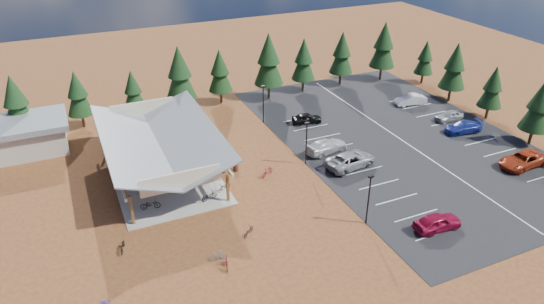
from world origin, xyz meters
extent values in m
plane|color=#5F2A19|center=(0.00, 0.00, 0.00)|extent=(140.00, 140.00, 0.00)
cube|color=black|center=(18.50, 3.00, 0.02)|extent=(27.00, 44.00, 0.04)
cube|color=gray|center=(-10.00, 7.00, 0.05)|extent=(10.60, 18.60, 0.10)
cube|color=brown|center=(-14.60, -1.40, 1.60)|extent=(0.25, 0.25, 3.00)
cube|color=brown|center=(-14.60, 2.80, 1.60)|extent=(0.25, 0.25, 3.00)
cube|color=brown|center=(-14.60, 7.00, 1.60)|extent=(0.25, 0.25, 3.00)
cube|color=brown|center=(-14.60, 11.20, 1.60)|extent=(0.25, 0.25, 3.00)
cube|color=brown|center=(-14.60, 15.40, 1.60)|extent=(0.25, 0.25, 3.00)
cube|color=brown|center=(-5.40, -1.40, 1.60)|extent=(0.25, 0.25, 3.00)
cube|color=brown|center=(-5.40, 2.80, 1.60)|extent=(0.25, 0.25, 3.00)
cube|color=brown|center=(-5.40, 7.00, 1.60)|extent=(0.25, 0.25, 3.00)
cube|color=brown|center=(-5.40, 11.20, 1.60)|extent=(0.25, 0.25, 3.00)
cube|color=brown|center=(-5.40, 15.40, 1.60)|extent=(0.25, 0.25, 3.00)
cube|color=beige|center=(-15.00, 7.00, 3.10)|extent=(0.22, 18.00, 0.35)
cube|color=beige|center=(-5.00, 7.00, 3.10)|extent=(0.22, 18.00, 0.35)
cube|color=slate|center=(-12.90, 7.00, 4.00)|extent=(5.85, 19.40, 2.13)
cube|color=slate|center=(-7.10, 7.00, 4.00)|extent=(5.85, 19.40, 2.13)
cube|color=beige|center=(-10.00, -2.00, 3.90)|extent=(7.50, 0.15, 1.80)
cube|color=beige|center=(-10.00, 16.00, 3.90)|extent=(7.50, 0.15, 1.80)
cube|color=#ADA593|center=(-24.00, 18.00, 1.60)|extent=(10.00, 6.00, 3.20)
cube|color=slate|center=(-24.00, 18.00, 3.55)|extent=(11.00, 7.00, 0.70)
cylinder|color=black|center=(5.00, -10.00, 2.50)|extent=(0.14, 0.14, 5.00)
cube|color=black|center=(5.00, -10.00, 5.05)|extent=(0.50, 0.25, 0.18)
cylinder|color=black|center=(5.00, 2.00, 2.50)|extent=(0.14, 0.14, 5.00)
cube|color=black|center=(5.00, 2.00, 5.05)|extent=(0.50, 0.25, 0.18)
cylinder|color=black|center=(5.00, 14.00, 2.50)|extent=(0.14, 0.14, 5.00)
cube|color=black|center=(5.00, 14.00, 5.05)|extent=(0.50, 0.25, 0.18)
cylinder|color=#472619|center=(-2.65, 3.86, 0.45)|extent=(0.60, 0.60, 0.90)
cylinder|color=#472619|center=(-4.02, 4.06, 0.45)|extent=(0.60, 0.60, 0.90)
cylinder|color=#382314|center=(-23.64, 21.02, 1.04)|extent=(0.36, 0.36, 2.08)
cone|color=black|center=(-23.64, 21.02, 4.57)|extent=(3.66, 3.66, 4.99)
cone|color=black|center=(-23.64, 21.02, 6.65)|extent=(2.83, 2.83, 3.74)
cylinder|color=#382314|center=(-16.76, 22.37, 0.92)|extent=(0.36, 0.36, 1.85)
cone|color=black|center=(-16.76, 22.37, 4.06)|extent=(3.25, 3.25, 4.43)
cone|color=black|center=(-16.76, 22.37, 5.91)|extent=(2.51, 2.51, 3.32)
cylinder|color=#382314|center=(-10.04, 22.02, 0.83)|extent=(0.36, 0.36, 1.65)
cone|color=black|center=(-10.04, 22.02, 3.64)|extent=(2.91, 2.91, 3.97)
cone|color=black|center=(-10.04, 22.02, 5.29)|extent=(2.25, 2.25, 2.98)
cylinder|color=#382314|center=(-3.88, 21.28, 1.16)|extent=(0.36, 0.36, 2.31)
cone|color=black|center=(-3.88, 21.28, 5.09)|extent=(4.07, 4.07, 5.55)
cone|color=black|center=(-3.88, 21.28, 7.40)|extent=(3.15, 3.15, 4.16)
cylinder|color=#382314|center=(2.11, 22.63, 0.96)|extent=(0.36, 0.36, 1.92)
cone|color=black|center=(2.11, 22.63, 4.23)|extent=(3.38, 3.38, 4.62)
cone|color=black|center=(2.11, 22.63, 6.15)|extent=(2.62, 2.62, 3.46)
cylinder|color=#382314|center=(8.97, 21.23, 1.19)|extent=(0.36, 0.36, 2.39)
cone|color=black|center=(8.97, 21.23, 5.25)|extent=(4.20, 4.20, 5.73)
cone|color=black|center=(8.97, 21.23, 7.64)|extent=(3.25, 3.25, 4.30)
cylinder|color=#382314|center=(14.93, 21.95, 1.00)|extent=(0.36, 0.36, 1.99)
cone|color=black|center=(14.93, 21.95, 4.39)|extent=(3.51, 3.51, 4.79)
cone|color=black|center=(14.93, 21.95, 6.38)|extent=(2.71, 2.71, 3.59)
cylinder|color=#382314|center=(21.52, 21.98, 1.03)|extent=(0.36, 0.36, 2.06)
cone|color=black|center=(21.52, 21.98, 4.53)|extent=(3.63, 3.63, 4.94)
cone|color=black|center=(21.52, 21.98, 6.59)|extent=(2.80, 2.80, 3.71)
cylinder|color=#382314|center=(28.65, 21.29, 1.14)|extent=(0.36, 0.36, 2.29)
cone|color=black|center=(28.65, 21.29, 5.03)|extent=(4.03, 4.03, 5.49)
cone|color=black|center=(28.65, 21.29, 7.32)|extent=(3.11, 3.11, 4.12)
cylinder|color=#382314|center=(32.06, -4.67, 1.00)|extent=(0.36, 0.36, 2.01)
cone|color=black|center=(32.06, -4.67, 4.41)|extent=(3.53, 3.53, 4.82)
cone|color=black|center=(32.06, -4.67, 6.42)|extent=(2.73, 2.73, 3.61)
cylinder|color=#382314|center=(32.92, 3.02, 0.89)|extent=(0.36, 0.36, 1.78)
cone|color=black|center=(32.92, 3.02, 3.91)|extent=(3.13, 3.13, 4.27)
cone|color=black|center=(32.92, 3.02, 5.69)|extent=(2.42, 2.42, 3.20)
cylinder|color=#382314|center=(32.57, 9.84, 1.05)|extent=(0.36, 0.36, 2.10)
cone|color=black|center=(32.57, 9.84, 4.62)|extent=(3.70, 3.70, 5.04)
cone|color=black|center=(32.57, 9.84, 6.72)|extent=(2.86, 2.86, 3.78)
cylinder|color=#382314|center=(33.77, 17.31, 0.84)|extent=(0.36, 0.36, 1.68)
cone|color=black|center=(33.77, 17.31, 3.69)|extent=(2.95, 2.95, 4.02)
cone|color=black|center=(33.77, 17.31, 5.36)|extent=(2.28, 2.28, 3.02)
imported|color=black|center=(-12.69, 0.30, 0.60)|extent=(1.98, 0.99, 1.00)
imported|color=#9D9EA6|center=(-11.89, 6.40, 0.63)|extent=(1.81, 0.68, 1.06)
imported|color=#202B96|center=(-11.13, 7.16, 0.54)|extent=(1.77, 0.92, 0.88)
imported|color=maroon|center=(-13.56, 13.64, 0.59)|extent=(1.68, 0.77, 0.97)
imported|color=black|center=(-7.07, -0.56, 0.55)|extent=(1.79, 1.01, 0.89)
imported|color=#93949A|center=(-6.33, 4.30, 0.62)|extent=(1.80, 0.90, 1.04)
imported|color=#205399|center=(-8.07, 9.39, 0.59)|extent=(1.93, 0.92, 0.97)
imported|color=maroon|center=(-8.61, 14.72, 0.54)|extent=(1.50, 0.53, 0.88)
imported|color=black|center=(-16.10, -4.72, 0.44)|extent=(0.99, 1.76, 0.88)
imported|color=maroon|center=(-8.73, -10.41, 0.48)|extent=(0.81, 1.65, 0.96)
imported|color=black|center=(-5.56, -7.19, 0.41)|extent=(1.54, 1.41, 0.82)
imported|color=gray|center=(-9.04, -9.22, 0.46)|extent=(1.58, 0.72, 0.91)
imported|color=maroon|center=(0.03, 1.38, 0.55)|extent=(1.84, 1.31, 1.09)
imported|color=black|center=(-5.11, 0.61, 0.43)|extent=(1.73, 1.28, 0.87)
imported|color=maroon|center=(10.33, -13.37, 0.81)|extent=(4.61, 2.04, 1.54)
imported|color=gray|center=(9.20, -0.58, 0.87)|extent=(6.35, 3.71, 1.66)
imported|color=#BEBEBE|center=(8.49, 3.46, 0.81)|extent=(5.63, 3.06, 1.55)
imported|color=black|center=(10.12, 11.51, 0.71)|extent=(4.14, 2.28, 1.33)
imported|color=#9E2F14|center=(26.58, -8.31, 0.83)|extent=(5.88, 3.02, 1.59)
imported|color=navy|center=(26.79, 0.92, 0.75)|extent=(5.12, 2.62, 1.42)
imported|color=#9EA1A6|center=(27.72, 4.47, 0.72)|extent=(3.98, 1.63, 1.35)
imported|color=white|center=(26.45, 10.92, 0.78)|extent=(4.73, 2.39, 1.49)
camera|label=1|loc=(-17.71, -39.45, 27.24)|focal=32.00mm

